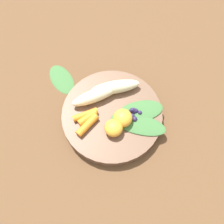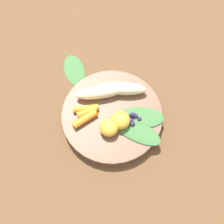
# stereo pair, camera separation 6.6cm
# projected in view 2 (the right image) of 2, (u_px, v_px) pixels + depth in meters

# --- Properties ---
(ground_plane) EXTENTS (2.40, 2.40, 0.00)m
(ground_plane) POSITION_uv_depth(u_px,v_px,m) (112.00, 118.00, 0.70)
(ground_plane) COLOR brown
(bowl) EXTENTS (0.25, 0.25, 0.03)m
(bowl) POSITION_uv_depth(u_px,v_px,m) (112.00, 116.00, 0.69)
(bowl) COLOR brown
(bowl) RESTS_ON ground_plane
(banana_peeled_left) EXTENTS (0.07, 0.13, 0.03)m
(banana_peeled_left) POSITION_uv_depth(u_px,v_px,m) (100.00, 92.00, 0.68)
(banana_peeled_left) COLOR beige
(banana_peeled_left) RESTS_ON bowl
(banana_peeled_right) EXTENTS (0.04, 0.13, 0.03)m
(banana_peeled_right) POSITION_uv_depth(u_px,v_px,m) (122.00, 89.00, 0.68)
(banana_peeled_right) COLOR beige
(banana_peeled_right) RESTS_ON bowl
(orange_segment_near) EXTENTS (0.05, 0.05, 0.03)m
(orange_segment_near) POSITION_uv_depth(u_px,v_px,m) (121.00, 120.00, 0.65)
(orange_segment_near) COLOR #F4A833
(orange_segment_near) RESTS_ON bowl
(orange_segment_far) EXTENTS (0.04, 0.04, 0.03)m
(orange_segment_far) POSITION_uv_depth(u_px,v_px,m) (107.00, 128.00, 0.64)
(orange_segment_far) COLOR #F4A833
(orange_segment_far) RESTS_ON bowl
(carrot_front) EXTENTS (0.03, 0.06, 0.02)m
(carrot_front) POSITION_uv_depth(u_px,v_px,m) (86.00, 108.00, 0.67)
(carrot_front) COLOR orange
(carrot_front) RESTS_ON bowl
(carrot_mid_left) EXTENTS (0.04, 0.05, 0.02)m
(carrot_mid_left) POSITION_uv_depth(u_px,v_px,m) (87.00, 112.00, 0.67)
(carrot_mid_left) COLOR orange
(carrot_mid_left) RESTS_ON bowl
(carrot_mid_right) EXTENTS (0.06, 0.06, 0.02)m
(carrot_mid_right) POSITION_uv_depth(u_px,v_px,m) (85.00, 119.00, 0.66)
(carrot_mid_right) COLOR orange
(carrot_mid_right) RESTS_ON bowl
(blueberry_pile) EXTENTS (0.04, 0.03, 0.02)m
(blueberry_pile) POSITION_uv_depth(u_px,v_px,m) (133.00, 117.00, 0.66)
(blueberry_pile) COLOR #2D234C
(blueberry_pile) RESTS_ON bowl
(kale_leaf_left) EXTENTS (0.10, 0.14, 0.00)m
(kale_leaf_left) POSITION_uv_depth(u_px,v_px,m) (135.00, 130.00, 0.65)
(kale_leaf_left) COLOR #3D7038
(kale_leaf_left) RESTS_ON bowl
(kale_leaf_right) EXTENTS (0.07, 0.12, 0.00)m
(kale_leaf_right) POSITION_uv_depth(u_px,v_px,m) (141.00, 116.00, 0.67)
(kale_leaf_right) COLOR #3D7038
(kale_leaf_right) RESTS_ON bowl
(kale_leaf_stray) EXTENTS (0.11, 0.09, 0.01)m
(kale_leaf_stray) POSITION_uv_depth(u_px,v_px,m) (74.00, 69.00, 0.75)
(kale_leaf_stray) COLOR #3D7038
(kale_leaf_stray) RESTS_ON ground_plane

